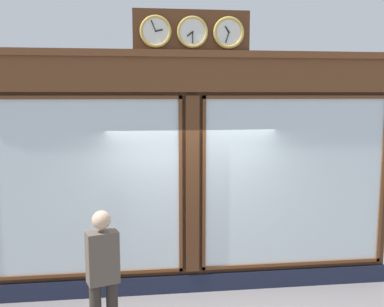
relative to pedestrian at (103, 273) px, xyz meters
The scene contains 2 objects.
shop_facade 2.13m from the pedestrian, 129.63° to the right, with size 6.41×0.42×4.21m.
pedestrian is the anchor object (origin of this frame).
Camera 1 is at (0.79, 6.29, 3.02)m, focal length 40.50 mm.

